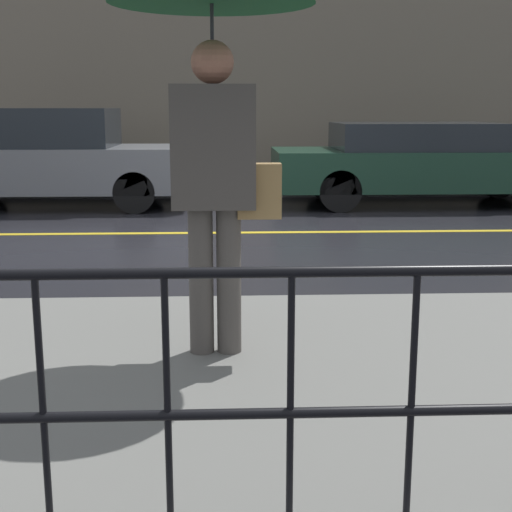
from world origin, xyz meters
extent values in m
plane|color=black|center=(0.00, 0.00, 0.00)|extent=(80.00, 80.00, 0.00)
cube|color=slate|center=(0.00, -5.10, 0.07)|extent=(28.00, 3.19, 0.14)
cube|color=slate|center=(0.00, 4.32, 0.07)|extent=(28.00, 1.64, 0.14)
cube|color=gold|center=(0.00, 0.00, 0.00)|extent=(25.20, 0.12, 0.01)
cube|color=#706656|center=(0.00, 5.29, 2.63)|extent=(28.00, 0.30, 5.26)
cylinder|color=black|center=(0.00, -6.44, 1.00)|extent=(12.00, 0.04, 0.04)
cylinder|color=black|center=(0.00, -6.44, 0.53)|extent=(12.00, 0.04, 0.04)
cylinder|color=black|center=(-0.60, -6.44, 0.57)|extent=(0.02, 0.02, 0.86)
cylinder|color=black|center=(-0.20, -6.44, 0.57)|extent=(0.02, 0.02, 0.86)
cylinder|color=black|center=(0.20, -6.44, 0.57)|extent=(0.02, 0.02, 0.86)
cylinder|color=black|center=(0.60, -6.44, 0.57)|extent=(0.02, 0.02, 0.86)
cylinder|color=#4C4742|center=(-0.15, -4.72, 0.55)|extent=(0.14, 0.14, 0.83)
cylinder|color=#4C4742|center=(0.01, -4.72, 0.55)|extent=(0.14, 0.14, 0.83)
cube|color=#47423D|center=(-0.07, -4.72, 1.30)|extent=(0.45, 0.27, 0.66)
sphere|color=#A56A52|center=(-0.07, -4.72, 1.74)|extent=(0.23, 0.23, 0.23)
cylinder|color=#262628|center=(-0.07, -4.72, 1.67)|extent=(0.02, 0.02, 0.74)
cube|color=#9E7A47|center=(0.18, -4.72, 1.06)|extent=(0.24, 0.12, 0.30)
cube|color=slate|center=(-2.62, 2.50, 0.59)|extent=(4.20, 1.75, 0.66)
cube|color=#1E2328|center=(-2.79, 2.50, 1.21)|extent=(2.19, 1.61, 0.58)
cylinder|color=black|center=(-1.32, 3.26, 0.30)|extent=(0.61, 0.22, 0.61)
cylinder|color=black|center=(-1.32, 1.73, 0.30)|extent=(0.61, 0.22, 0.61)
cube|color=#193828|center=(3.14, 2.50, 0.56)|extent=(4.75, 1.79, 0.60)
cube|color=#1E2328|center=(2.95, 2.50, 1.07)|extent=(2.47, 1.65, 0.41)
cylinder|color=black|center=(4.62, 3.29, 0.31)|extent=(0.62, 0.22, 0.62)
cylinder|color=black|center=(1.67, 3.29, 0.31)|extent=(0.62, 0.22, 0.62)
cylinder|color=black|center=(1.67, 1.71, 0.31)|extent=(0.62, 0.22, 0.62)
camera|label=1|loc=(-0.01, -8.61, 1.51)|focal=50.00mm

